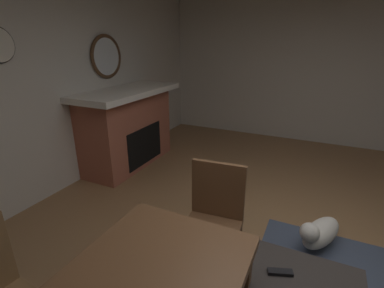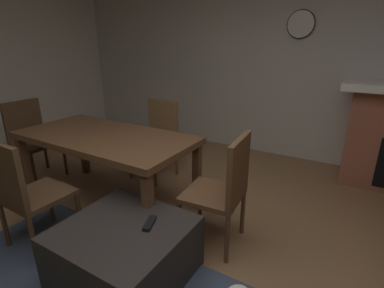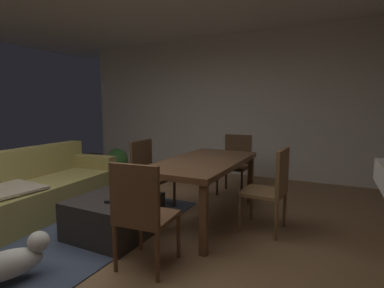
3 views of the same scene
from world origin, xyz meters
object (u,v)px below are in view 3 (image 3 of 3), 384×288
(dining_chair_south, at_px, (272,185))
(potted_plant, at_px, (117,161))
(small_dog, at_px, (10,262))
(dining_table, at_px, (204,166))
(dining_chair_west, at_px, (142,210))
(dining_chair_north, at_px, (148,171))
(dining_chair_east, at_px, (236,160))
(ottoman_coffee_table, at_px, (114,216))
(couch, at_px, (36,191))
(tv_remote, at_px, (113,202))

(dining_chair_south, relative_size, potted_plant, 1.64)
(dining_chair_south, bearing_deg, small_dog, 139.24)
(dining_table, relative_size, dining_chair_west, 1.89)
(dining_chair_west, distance_m, dining_chair_south, 1.50)
(dining_chair_north, distance_m, dining_chair_east, 1.51)
(potted_plant, bearing_deg, ottoman_coffee_table, -139.78)
(couch, distance_m, dining_chair_east, 2.90)
(tv_remote, bearing_deg, small_dog, 145.36)
(tv_remote, relative_size, dining_chair_west, 0.17)
(dining_table, distance_m, small_dog, 2.10)
(dining_chair_west, height_order, dining_chair_north, same)
(dining_chair_east, distance_m, small_dog, 3.27)
(ottoman_coffee_table, relative_size, dining_chair_west, 0.88)
(dining_chair_south, bearing_deg, couch, 105.77)
(ottoman_coffee_table, xyz_separation_m, potted_plant, (2.06, 1.74, 0.11))
(dining_table, relative_size, dining_chair_north, 1.89)
(small_dog, bearing_deg, dining_chair_east, -14.21)
(dining_chair_west, distance_m, dining_chair_east, 2.54)
(dining_chair_west, bearing_deg, couch, 77.11)
(dining_chair_west, distance_m, dining_chair_north, 1.52)
(small_dog, bearing_deg, dining_table, -22.94)
(tv_remote, relative_size, dining_chair_north, 0.17)
(dining_chair_south, xyz_separation_m, potted_plant, (1.22, 3.24, -0.21))
(dining_chair_north, distance_m, dining_chair_south, 1.64)
(couch, bearing_deg, dining_chair_north, -55.86)
(dining_chair_north, xyz_separation_m, potted_plant, (1.21, 1.59, -0.21))
(tv_remote, height_order, dining_chair_west, dining_chair_west)
(potted_plant, bearing_deg, dining_chair_south, -110.64)
(ottoman_coffee_table, relative_size, dining_chair_north, 0.88)
(ottoman_coffee_table, relative_size, tv_remote, 5.10)
(potted_plant, bearing_deg, dining_chair_west, -135.69)
(tv_remote, bearing_deg, potted_plant, 20.29)
(dining_chair_north, height_order, dining_chair_south, same)
(dining_table, xyz_separation_m, dining_chair_south, (-0.01, -0.82, -0.14))
(dining_table, bearing_deg, dining_chair_east, -0.06)
(dining_table, xyz_separation_m, potted_plant, (1.21, 2.42, -0.34))
(dining_chair_north, height_order, small_dog, dining_chair_north)
(ottoman_coffee_table, height_order, dining_chair_south, dining_chair_south)
(dining_chair_west, relative_size, dining_chair_north, 1.00)
(ottoman_coffee_table, height_order, dining_table, dining_table)
(dining_table, relative_size, dining_chair_south, 1.89)
(dining_table, distance_m, dining_chair_north, 0.83)
(potted_plant, height_order, small_dog, potted_plant)
(couch, relative_size, tv_remote, 13.55)
(dining_chair_south, height_order, small_dog, dining_chair_south)
(dining_chair_north, bearing_deg, ottoman_coffee_table, -170.03)
(ottoman_coffee_table, distance_m, dining_table, 1.17)
(couch, height_order, tv_remote, couch)
(couch, height_order, dining_chair_east, dining_chair_east)
(dining_chair_north, relative_size, dining_chair_south, 1.00)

